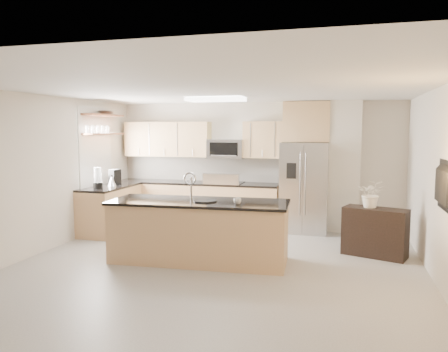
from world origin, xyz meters
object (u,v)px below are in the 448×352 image
(coffee_maker, at_px, (115,177))
(kettle, at_px, (112,181))
(island, at_px, (199,231))
(microwave, at_px, (226,149))
(range, at_px, (224,204))
(credenza, at_px, (375,232))
(television, at_px, (440,187))
(refrigerator, at_px, (304,187))
(bowl, at_px, (106,112))
(cup, at_px, (237,201))
(blender, at_px, (98,179))
(flower_vase, at_px, (372,187))
(platter, at_px, (205,201))

(coffee_maker, bearing_deg, kettle, -74.14)
(island, xyz_separation_m, coffee_maker, (-2.36, 1.66, 0.59))
(microwave, bearing_deg, kettle, -149.39)
(range, height_order, credenza, range)
(television, bearing_deg, coffee_maker, 67.75)
(refrigerator, distance_m, television, 3.62)
(island, xyz_separation_m, credenza, (2.64, 0.99, -0.08))
(island, bearing_deg, range, 92.82)
(coffee_maker, height_order, bowl, bowl)
(range, bearing_deg, cup, -70.94)
(credenza, height_order, cup, cup)
(blender, relative_size, television, 0.38)
(range, bearing_deg, kettle, -152.06)
(island, distance_m, coffee_maker, 2.95)
(television, bearing_deg, flower_vase, 22.05)
(range, height_order, flower_vase, flower_vase)
(cup, bearing_deg, kettle, 152.18)
(microwave, bearing_deg, blender, -142.00)
(range, distance_m, refrigerator, 1.71)
(flower_vase, bearing_deg, island, -158.35)
(range, relative_size, microwave, 1.50)
(island, relative_size, platter, 7.95)
(microwave, distance_m, platter, 2.76)
(platter, bearing_deg, cup, -10.03)
(platter, height_order, blender, blender)
(island, xyz_separation_m, platter, (0.11, -0.04, 0.48))
(island, distance_m, credenza, 2.83)
(range, distance_m, cup, 2.82)
(blender, xyz_separation_m, bowl, (-0.17, 0.68, 1.29))
(credenza, distance_m, coffee_maker, 5.10)
(refrigerator, xyz_separation_m, island, (-1.39, -2.44, -0.42))
(platter, relative_size, television, 0.33)
(platter, bearing_deg, refrigerator, 62.66)
(cup, relative_size, kettle, 0.50)
(platter, bearing_deg, blender, 157.22)
(microwave, height_order, flower_vase, microwave)
(refrigerator, bearing_deg, blender, -158.77)
(blender, bearing_deg, kettle, 83.26)
(refrigerator, height_order, bowl, bowl)
(island, height_order, kettle, island)
(range, height_order, platter, range)
(blender, xyz_separation_m, television, (5.59, -1.62, 0.25))
(refrigerator, bearing_deg, flower_vase, -50.30)
(bowl, xyz_separation_m, television, (5.76, -2.31, -1.04))
(range, xyz_separation_m, platter, (0.38, -2.53, 0.48))
(cup, height_order, television, television)
(range, bearing_deg, blender, -144.19)
(cup, relative_size, television, 0.11)
(microwave, bearing_deg, credenza, -29.12)
(refrigerator, xyz_separation_m, television, (1.85, -3.07, 0.46))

